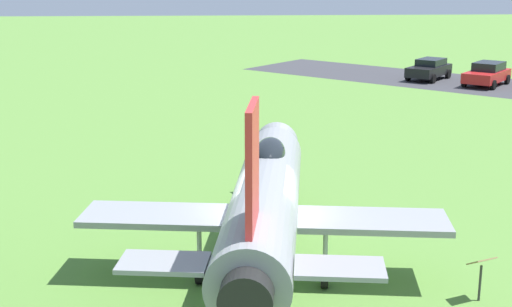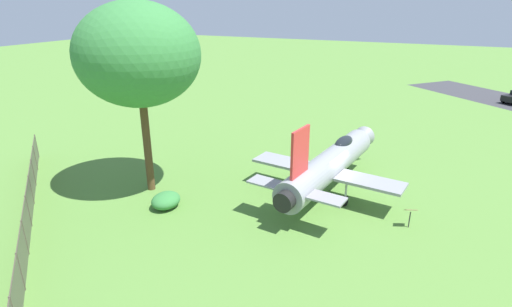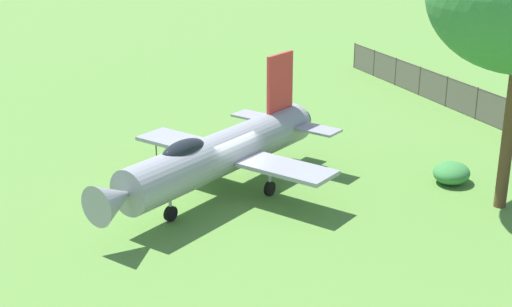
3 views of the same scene
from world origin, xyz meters
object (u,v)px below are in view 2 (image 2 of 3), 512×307
object	(u,v)px
display_jet	(331,163)
info_plaque	(410,213)
shrub_near_fence	(166,200)
shade_tree	(138,55)

from	to	relation	value
display_jet	info_plaque	xyz separation A→B (m)	(2.58, 4.95, -1.00)
shrub_near_fence	shade_tree	bearing A→B (deg)	-124.23
shade_tree	info_plaque	size ratio (longest dim) A/B	9.82
shrub_near_fence	info_plaque	size ratio (longest dim) A/B	1.59
shrub_near_fence	info_plaque	xyz separation A→B (m)	(-3.57, 12.85, 0.42)
shade_tree	shrub_near_fence	bearing A→B (deg)	55.77
shade_tree	display_jet	bearing A→B (deg)	114.13
shade_tree	shrub_near_fence	xyz separation A→B (m)	(1.58, 2.32, -7.83)
info_plaque	shrub_near_fence	bearing A→B (deg)	-74.46
display_jet	shade_tree	bearing A→B (deg)	121.75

